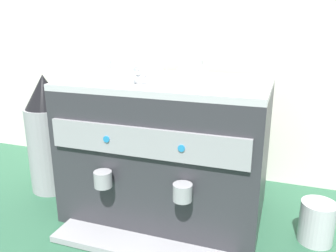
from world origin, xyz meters
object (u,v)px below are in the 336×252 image
ceramic_cup_2 (195,64)px  coffee_grinder (49,136)px  ceramic_bowl_1 (146,70)px  milk_pitcher (317,222)px  espresso_machine (168,149)px  ceramic_bowl_0 (191,74)px  ceramic_cup_1 (124,72)px  ceramic_bowl_2 (198,81)px  ceramic_cup_0 (125,68)px

ceramic_cup_2 → coffee_grinder: bearing=-167.1°
ceramic_bowl_1 → milk_pitcher: size_ratio=0.94×
espresso_machine → ceramic_bowl_1: size_ratio=5.27×
ceramic_bowl_0 → milk_pitcher: (0.44, -0.07, -0.43)m
ceramic_cup_1 → espresso_machine: bearing=45.8°
ceramic_bowl_1 → coffee_grinder: 0.49m
espresso_machine → ceramic_bowl_1: (-0.12, 0.09, 0.26)m
ceramic_cup_1 → milk_pitcher: size_ratio=0.90×
ceramic_bowl_0 → ceramic_bowl_1: (-0.18, 0.05, -0.00)m
ceramic_cup_2 → ceramic_bowl_2: ceramic_cup_2 is taller
ceramic_cup_0 → ceramic_bowl_0: (0.22, 0.05, -0.02)m
ceramic_bowl_0 → coffee_grinder: ceramic_bowl_0 is taller
ceramic_bowl_0 → ceramic_cup_1: bearing=-138.5°
ceramic_bowl_0 → coffee_grinder: size_ratio=0.19×
ceramic_cup_2 → ceramic_bowl_2: bearing=-73.2°
coffee_grinder → espresso_machine: bearing=-0.4°
ceramic_bowl_1 → milk_pitcher: 0.77m
coffee_grinder → milk_pitcher: (1.02, -0.03, -0.16)m
ceramic_bowl_1 → coffee_grinder: bearing=-167.0°
ceramic_cup_2 → ceramic_bowl_2: 0.23m
ceramic_cup_0 → ceramic_bowl_2: ceramic_cup_0 is taller
ceramic_cup_2 → ceramic_bowl_1: bearing=-167.2°
espresso_machine → ceramic_cup_1: (-0.11, -0.11, 0.28)m
ceramic_bowl_0 → milk_pitcher: 0.62m
ceramic_cup_1 → ceramic_bowl_2: size_ratio=1.03×
ceramic_cup_2 → ceramic_bowl_1: size_ratio=0.77×
ceramic_cup_0 → ceramic_cup_2: bearing=34.1°
ceramic_cup_0 → ceramic_cup_2: (0.21, 0.14, 0.00)m
ceramic_cup_1 → ceramic_cup_2: bearing=56.0°
ceramic_bowl_0 → ceramic_bowl_2: (0.06, -0.13, 0.00)m
ceramic_bowl_2 → coffee_grinder: size_ratio=0.25×
espresso_machine → coffee_grinder: 0.51m
milk_pitcher → ceramic_cup_2: bearing=160.1°
espresso_machine → ceramic_cup_1: 0.32m
espresso_machine → ceramic_cup_0: size_ratio=6.25×
ceramic_cup_0 → ceramic_cup_1: 0.11m
ceramic_bowl_1 → milk_pitcher: (0.62, -0.12, -0.43)m
ceramic_bowl_1 → ceramic_bowl_2: (0.24, -0.18, 0.00)m
ceramic_bowl_1 → espresso_machine: bearing=-39.1°
ceramic_bowl_2 → milk_pitcher: (0.38, 0.06, -0.43)m
ceramic_cup_0 → coffee_grinder: size_ratio=0.22×
ceramic_bowl_1 → ceramic_bowl_2: ceramic_bowl_2 is taller
espresso_machine → ceramic_cup_0: 0.32m
milk_pitcher → ceramic_cup_0: bearing=178.3°
espresso_machine → ceramic_bowl_0: size_ratio=7.30×
ceramic_cup_2 → ceramic_bowl_1: 0.18m
ceramic_cup_0 → ceramic_bowl_1: bearing=70.3°
ceramic_cup_0 → ceramic_bowl_2: 0.29m
ceramic_cup_1 → ceramic_bowl_0: ceramic_cup_1 is taller
ceramic_bowl_1 → coffee_grinder: (-0.40, -0.09, -0.27)m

